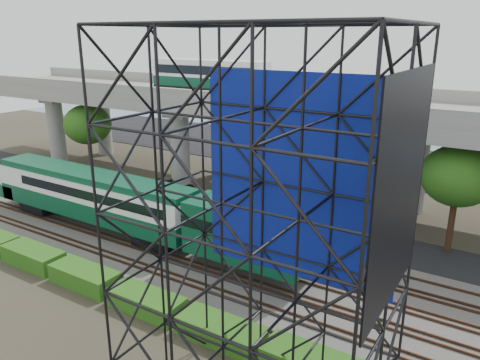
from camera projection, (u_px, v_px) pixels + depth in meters
The scene contains 13 objects.
ground at pixel (181, 273), 30.09m from camera, with size 140.00×140.00×0.00m, color #474233.
ballast_bed at pixel (200, 260), 31.68m from camera, with size 90.00×12.00×0.20m, color slate.
service_road at pixel (261, 220), 38.57m from camera, with size 90.00×5.00×0.08m, color black.
parking_lot at pixel (355, 159), 57.59m from camera, with size 90.00×18.00×0.08m, color black.
harbor_water at pixel (400, 129), 75.39m from camera, with size 140.00×40.00×0.03m, color slate.
rail_tracks at pixel (200, 257), 31.62m from camera, with size 90.00×9.52×0.16m.
commuter_train at pixel (112, 199), 34.96m from camera, with size 29.30×3.06×4.30m.
overpass at pixel (287, 112), 40.91m from camera, with size 80.00×12.00×12.40m.
scaffold_tower at pixel (258, 252), 16.23m from camera, with size 9.36×6.36×15.00m.
hedge_strip at pixel (146, 301), 25.93m from camera, with size 34.60×1.80×1.20m.
trees at pixel (249, 136), 43.86m from camera, with size 40.94×16.94×7.69m.
suv at pixel (171, 187), 44.39m from camera, with size 2.38×5.16×1.43m, color black.
parked_cars at pixel (370, 156), 56.30m from camera, with size 35.22×9.60×1.32m.
Camera 1 is at (17.49, -20.81, 14.73)m, focal length 35.00 mm.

